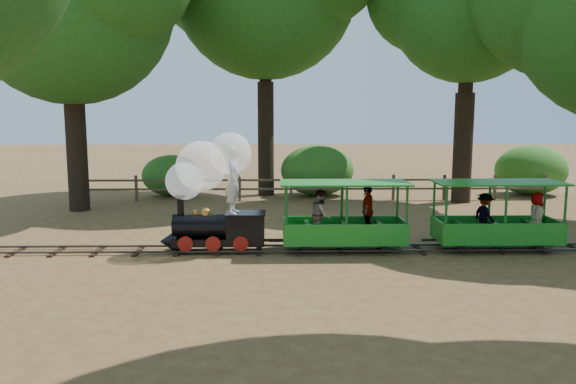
{
  "coord_description": "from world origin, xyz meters",
  "views": [
    {
      "loc": [
        -1.58,
        -13.61,
        3.46
      ],
      "look_at": [
        -1.28,
        0.5,
        1.42
      ],
      "focal_mm": 35.0,
      "sensor_mm": 36.0,
      "label": 1
    }
  ],
  "objects_px": {
    "carriage_rear": "(500,222)",
    "fence": "(317,186)",
    "locomotive": "(210,184)",
    "carriage_front": "(344,220)"
  },
  "relations": [
    {
      "from": "fence",
      "to": "carriage_rear",
      "type": "bearing_deg",
      "value": -63.52
    },
    {
      "from": "carriage_front",
      "to": "fence",
      "type": "bearing_deg",
      "value": 90.61
    },
    {
      "from": "carriage_rear",
      "to": "fence",
      "type": "xyz_separation_m",
      "value": [
        -4.0,
        8.03,
        -0.16
      ]
    },
    {
      "from": "locomotive",
      "to": "carriage_rear",
      "type": "bearing_deg",
      "value": -0.72
    },
    {
      "from": "locomotive",
      "to": "carriage_rear",
      "type": "relative_size",
      "value": 0.96
    },
    {
      "from": "carriage_front",
      "to": "carriage_rear",
      "type": "bearing_deg",
      "value": -0.11
    },
    {
      "from": "carriage_rear",
      "to": "locomotive",
      "type": "bearing_deg",
      "value": 179.28
    },
    {
      "from": "carriage_front",
      "to": "carriage_rear",
      "type": "height_order",
      "value": "same"
    },
    {
      "from": "locomotive",
      "to": "carriage_rear",
      "type": "distance_m",
      "value": 7.27
    },
    {
      "from": "carriage_rear",
      "to": "fence",
      "type": "bearing_deg",
      "value": 116.48
    }
  ]
}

